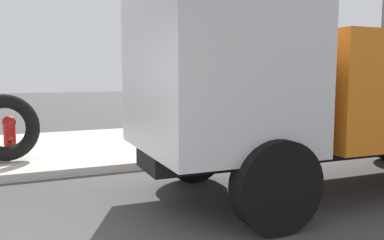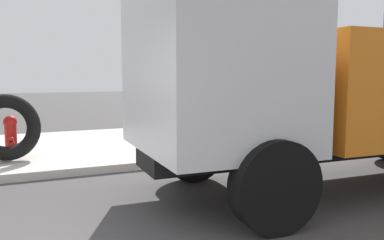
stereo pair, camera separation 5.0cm
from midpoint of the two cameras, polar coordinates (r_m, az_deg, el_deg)
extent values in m
cylinder|color=red|center=(8.86, -23.99, -2.82)|extent=(0.23, 0.23, 0.67)
sphere|color=red|center=(8.81, -24.11, -0.25)|extent=(0.26, 0.26, 0.26)
cylinder|color=red|center=(8.65, -24.02, -2.50)|extent=(0.10, 0.18, 0.10)
cylinder|color=red|center=(9.05, -24.01, -2.12)|extent=(0.10, 0.18, 0.10)
cylinder|color=red|center=(8.66, -24.00, -3.03)|extent=(0.12, 0.18, 0.12)
torus|color=black|center=(8.57, -24.49, -0.92)|extent=(1.40, 0.90, 1.33)
cube|color=silver|center=(5.60, 3.35, 7.19)|extent=(2.07, 2.56, 2.20)
cube|color=black|center=(7.14, 21.76, -3.34)|extent=(7.02, 1.10, 0.24)
cylinder|color=black|center=(4.78, 11.98, -9.17)|extent=(1.11, 0.33, 1.10)
cylinder|color=black|center=(6.94, 0.33, -4.15)|extent=(1.11, 0.33, 1.10)
camera|label=1|loc=(0.03, -89.78, 0.02)|focal=37.83mm
camera|label=2|loc=(0.03, 90.22, -0.02)|focal=37.83mm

